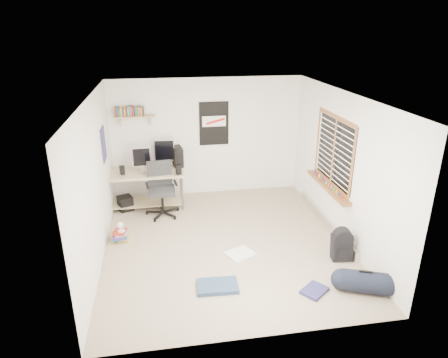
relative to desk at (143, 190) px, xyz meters
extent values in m
cube|color=gray|center=(1.38, -1.73, -0.37)|extent=(4.00, 4.50, 0.01)
cube|color=white|center=(1.38, -1.73, 2.14)|extent=(4.00, 4.50, 0.01)
cube|color=silver|center=(1.38, 0.53, 0.89)|extent=(4.00, 0.01, 2.50)
cube|color=silver|center=(-0.63, -1.73, 0.89)|extent=(0.01, 4.50, 2.50)
cube|color=silver|center=(3.38, -1.73, 0.89)|extent=(0.01, 4.50, 2.50)
cube|color=tan|center=(0.00, 0.00, 0.00)|extent=(1.81, 1.35, 0.76)
cube|color=#949599|center=(0.02, 0.00, 0.59)|extent=(0.37, 0.11, 0.40)
cube|color=#ABAAAF|center=(0.46, 0.27, 0.62)|extent=(0.43, 0.13, 0.46)
cube|color=black|center=(0.73, 0.25, 0.59)|extent=(0.23, 0.40, 0.40)
cube|color=black|center=(0.36, -0.13, 0.40)|extent=(0.37, 0.15, 0.02)
cube|color=black|center=(-0.37, -0.10, 0.48)|extent=(0.11, 0.11, 0.17)
cube|color=black|center=(0.71, -0.26, 0.49)|extent=(0.11, 0.11, 0.20)
cube|color=#272729|center=(0.37, -0.47, 0.12)|extent=(0.76, 0.76, 1.06)
cube|color=tan|center=(-0.07, 0.41, 1.42)|extent=(0.80, 0.22, 0.24)
cube|color=black|center=(1.53, 0.50, 1.19)|extent=(0.62, 0.03, 0.92)
cube|color=navy|center=(-0.61, -0.53, 1.14)|extent=(0.02, 0.42, 0.60)
cube|color=brown|center=(3.33, -1.43, 1.08)|extent=(0.10, 1.50, 1.26)
cube|color=#B7B2A8|center=(3.33, -1.43, -0.28)|extent=(0.08, 2.50, 0.18)
cube|color=black|center=(3.13, -2.51, -0.16)|extent=(0.34, 0.29, 0.42)
cylinder|color=black|center=(3.08, -3.36, -0.22)|extent=(0.41, 0.41, 0.62)
cube|color=silver|center=(1.57, -2.16, -0.34)|extent=(0.53, 0.50, 0.04)
cube|color=navy|center=(1.07, -2.95, -0.33)|extent=(0.60, 0.40, 0.06)
cube|color=navy|center=(2.40, -3.26, -0.34)|extent=(0.45, 0.44, 0.05)
cube|color=olive|center=(-0.37, -1.37, -0.21)|extent=(0.49, 0.41, 0.33)
cube|color=white|center=(-0.35, -1.39, 0.02)|extent=(0.15, 0.21, 0.20)
cube|color=black|center=(-0.37, -0.11, -0.22)|extent=(0.34, 0.34, 0.29)
camera|label=1|loc=(0.39, -7.61, 3.14)|focal=32.00mm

